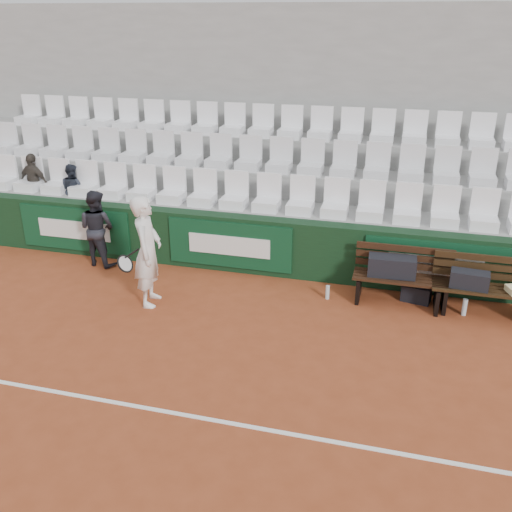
% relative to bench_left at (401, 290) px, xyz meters
% --- Properties ---
extents(ground, '(80.00, 80.00, 0.00)m').
position_rel_bench_left_xyz_m(ground, '(-2.73, -3.42, -0.23)').
color(ground, brown).
rests_on(ground, ground).
extents(court_baseline, '(18.00, 0.06, 0.01)m').
position_rel_bench_left_xyz_m(court_baseline, '(-2.73, -3.42, -0.22)').
color(court_baseline, white).
rests_on(court_baseline, ground).
extents(back_barrier, '(18.00, 0.34, 1.00)m').
position_rel_bench_left_xyz_m(back_barrier, '(-2.66, 0.57, 0.28)').
color(back_barrier, black).
rests_on(back_barrier, ground).
extents(grandstand_tier_front, '(18.00, 0.95, 1.00)m').
position_rel_bench_left_xyz_m(grandstand_tier_front, '(-2.73, 1.20, 0.28)').
color(grandstand_tier_front, '#999A97').
rests_on(grandstand_tier_front, ground).
extents(grandstand_tier_mid, '(18.00, 0.95, 1.45)m').
position_rel_bench_left_xyz_m(grandstand_tier_mid, '(-2.73, 2.15, 0.50)').
color(grandstand_tier_mid, gray).
rests_on(grandstand_tier_mid, ground).
extents(grandstand_tier_back, '(18.00, 0.95, 1.90)m').
position_rel_bench_left_xyz_m(grandstand_tier_back, '(-2.73, 3.10, 0.72)').
color(grandstand_tier_back, gray).
rests_on(grandstand_tier_back, ground).
extents(grandstand_rear_wall, '(18.00, 0.30, 4.40)m').
position_rel_bench_left_xyz_m(grandstand_rear_wall, '(-2.73, 3.73, 1.98)').
color(grandstand_rear_wall, '#989895').
rests_on(grandstand_rear_wall, ground).
extents(seat_row_front, '(11.90, 0.44, 0.63)m').
position_rel_bench_left_xyz_m(seat_row_front, '(-2.73, 1.03, 1.09)').
color(seat_row_front, white).
rests_on(seat_row_front, grandstand_tier_front).
extents(seat_row_mid, '(11.90, 0.44, 0.63)m').
position_rel_bench_left_xyz_m(seat_row_mid, '(-2.73, 1.98, 1.54)').
color(seat_row_mid, silver).
rests_on(seat_row_mid, grandstand_tier_mid).
extents(seat_row_back, '(11.90, 0.44, 0.63)m').
position_rel_bench_left_xyz_m(seat_row_back, '(-2.73, 2.93, 1.99)').
color(seat_row_back, white).
rests_on(seat_row_back, grandstand_tier_back).
extents(bench_left, '(1.50, 0.56, 0.45)m').
position_rel_bench_left_xyz_m(bench_left, '(0.00, 0.00, 0.00)').
color(bench_left, black).
rests_on(bench_left, ground).
extents(bench_right, '(1.50, 0.56, 0.45)m').
position_rel_bench_left_xyz_m(bench_right, '(1.19, -0.06, 0.00)').
color(bench_right, black).
rests_on(bench_right, ground).
extents(sports_bag_left, '(0.74, 0.34, 0.31)m').
position_rel_bench_left_xyz_m(sports_bag_left, '(-0.18, 0.03, 0.38)').
color(sports_bag_left, black).
rests_on(sports_bag_left, bench_left).
extents(sports_bag_right, '(0.57, 0.30, 0.25)m').
position_rel_bench_left_xyz_m(sports_bag_right, '(0.96, -0.10, 0.35)').
color(sports_bag_right, black).
rests_on(sports_bag_right, bench_right).
extents(sports_bag_ground, '(0.48, 0.35, 0.27)m').
position_rel_bench_left_xyz_m(sports_bag_ground, '(0.24, 0.15, -0.09)').
color(sports_bag_ground, black).
rests_on(sports_bag_ground, ground).
extents(water_bottle_near, '(0.06, 0.06, 0.23)m').
position_rel_bench_left_xyz_m(water_bottle_near, '(-1.13, -0.14, -0.11)').
color(water_bottle_near, silver).
rests_on(water_bottle_near, ground).
extents(water_bottle_far, '(0.07, 0.07, 0.26)m').
position_rel_bench_left_xyz_m(water_bottle_far, '(0.94, -0.14, -0.09)').
color(water_bottle_far, silver).
rests_on(water_bottle_far, ground).
extents(tennis_player, '(0.76, 0.70, 1.74)m').
position_rel_bench_left_xyz_m(tennis_player, '(-3.79, -0.98, 0.65)').
color(tennis_player, white).
rests_on(tennis_player, ground).
extents(ball_kid, '(0.76, 0.64, 1.38)m').
position_rel_bench_left_xyz_m(ball_kid, '(-5.31, 0.16, 0.47)').
color(ball_kid, black).
rests_on(ball_kid, ground).
extents(spectator_b, '(0.72, 0.40, 1.17)m').
position_rel_bench_left_xyz_m(spectator_b, '(-7.14, 1.08, 1.36)').
color(spectator_b, '#36312B').
rests_on(spectator_b, grandstand_tier_front).
extents(spectator_c, '(0.58, 0.51, 1.02)m').
position_rel_bench_left_xyz_m(spectator_c, '(-6.30, 1.08, 1.28)').
color(spectator_c, '#1E232D').
rests_on(spectator_c, grandstand_tier_front).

